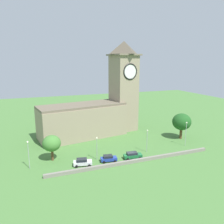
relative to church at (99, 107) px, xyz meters
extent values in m
plane|color=#477538|center=(1.35, -8.00, -9.40)|extent=(200.00, 200.00, 0.00)
cube|color=gray|center=(-5.98, -0.97, -4.31)|extent=(29.43, 15.23, 10.20)
cube|color=#675C4A|center=(-5.98, -0.97, 1.14)|extent=(29.29, 14.37, 0.70)
cube|color=gray|center=(9.79, 1.62, 3.80)|extent=(9.03, 9.03, 26.40)
cube|color=#736753|center=(9.79, 1.62, 17.25)|extent=(10.48, 10.48, 0.50)
pyramid|color=brown|center=(9.79, 1.62, 19.66)|extent=(9.49, 9.49, 4.32)
cylinder|color=white|center=(10.44, -2.31, 11.72)|extent=(4.98, 0.94, 5.03)
torus|color=black|center=(10.44, -2.31, 11.72)|extent=(5.49, 1.34, 5.48)
cylinder|color=white|center=(13.73, 2.27, 11.72)|extent=(0.94, 4.98, 5.03)
torus|color=black|center=(13.73, 2.27, 11.72)|extent=(1.34, 5.49, 5.48)
cube|color=gray|center=(1.35, -25.14, -9.00)|extent=(43.48, 0.70, 0.81)
cube|color=silver|center=(-11.03, -22.17, -8.69)|extent=(4.67, 2.70, 0.80)
cube|color=#1E232B|center=(-11.25, -22.13, -7.97)|extent=(2.73, 2.10, 0.63)
cylinder|color=black|center=(-9.39, -21.54, -9.09)|extent=(0.69, 0.46, 0.64)
cylinder|color=black|center=(-9.75, -23.38, -9.09)|extent=(0.69, 0.46, 0.64)
cylinder|color=black|center=(-12.31, -20.96, -9.09)|extent=(0.69, 0.46, 0.64)
cylinder|color=black|center=(-12.68, -22.80, -9.09)|extent=(0.69, 0.46, 0.64)
cube|color=#233D9E|center=(-4.43, -22.24, -8.73)|extent=(4.24, 2.31, 0.75)
cube|color=#1E232B|center=(-4.63, -22.21, -8.06)|extent=(2.46, 1.84, 0.59)
cylinder|color=black|center=(-2.94, -21.58, -9.11)|extent=(0.64, 0.40, 0.60)
cylinder|color=black|center=(-3.20, -23.30, -9.11)|extent=(0.64, 0.40, 0.60)
cylinder|color=black|center=(-5.66, -21.18, -9.11)|extent=(0.64, 0.40, 0.60)
cylinder|color=black|center=(-5.91, -22.91, -9.11)|extent=(0.64, 0.40, 0.60)
cube|color=#1E6B38|center=(1.96, -22.76, -8.70)|extent=(4.91, 2.34, 0.78)
cube|color=#1E232B|center=(1.73, -22.73, -8.00)|extent=(2.82, 1.86, 0.62)
cylinder|color=black|center=(3.67, -22.12, -9.09)|extent=(0.66, 0.39, 0.63)
cylinder|color=black|center=(3.44, -23.83, -9.09)|extent=(0.66, 0.39, 0.63)
cylinder|color=black|center=(0.49, -21.69, -9.09)|extent=(0.66, 0.39, 0.63)
cylinder|color=black|center=(0.26, -23.40, -9.09)|extent=(0.66, 0.39, 0.63)
cylinder|color=#9EA0A5|center=(-23.01, -19.28, -6.25)|extent=(0.14, 0.14, 6.31)
sphere|color=#F4EFCC|center=(-23.01, -19.28, -2.88)|extent=(0.44, 0.44, 0.44)
cylinder|color=#9EA0A5|center=(-6.88, -20.21, -6.64)|extent=(0.14, 0.14, 5.54)
sphere|color=#F4EFCC|center=(-6.88, -20.21, -3.65)|extent=(0.44, 0.44, 0.44)
cylinder|color=#9EA0A5|center=(7.38, -20.35, -6.43)|extent=(0.14, 0.14, 5.95)
sphere|color=#F4EFCC|center=(7.38, -20.35, -3.24)|extent=(0.44, 0.44, 0.44)
cylinder|color=#9EA0A5|center=(20.38, -20.17, -5.98)|extent=(0.14, 0.14, 6.85)
sphere|color=#F4EFCC|center=(20.38, -20.17, -2.34)|extent=(0.44, 0.44, 0.44)
cylinder|color=brown|center=(23.17, -14.44, -7.70)|extent=(0.83, 0.83, 3.41)
ellipsoid|color=#1E511E|center=(23.17, -14.44, -3.77)|extent=(5.93, 5.93, 5.33)
cylinder|color=brown|center=(-17.52, -16.60, -7.99)|extent=(0.63, 0.63, 2.84)
ellipsoid|color=#427A33|center=(-17.52, -16.60, -4.87)|extent=(4.53, 4.53, 4.08)
camera|label=1|loc=(-21.83, -70.85, 14.99)|focal=35.72mm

